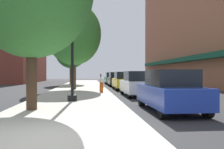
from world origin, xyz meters
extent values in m
plane|color=#2D2D30|center=(4.00, 18.00, 0.00)|extent=(90.00, 90.00, 0.00)
cube|color=#B7B2A8|center=(0.00, 19.00, 0.06)|extent=(4.80, 50.00, 0.12)
cube|color=#144C38|center=(11.65, 22.00, 3.10)|extent=(0.90, 34.00, 0.50)
cube|color=brown|center=(-11.00, 37.00, 7.53)|extent=(6.00, 18.00, 15.06)
cylinder|color=black|center=(-0.05, 6.95, 0.27)|extent=(0.48, 0.48, 0.30)
cylinder|color=black|center=(-0.05, 6.95, 3.02)|extent=(0.14, 0.14, 5.20)
cylinder|color=#E05614|center=(1.70, 12.42, 0.43)|extent=(0.26, 0.26, 0.62)
sphere|color=#E05614|center=(1.70, 12.42, 0.79)|extent=(0.24, 0.24, 0.24)
cylinder|color=#E05614|center=(1.84, 12.42, 0.52)|extent=(0.12, 0.10, 0.10)
cylinder|color=slate|center=(2.05, 20.40, 0.65)|extent=(0.06, 0.06, 1.05)
cube|color=#33383D|center=(2.05, 20.40, 1.30)|extent=(0.14, 0.09, 0.26)
cylinder|color=#4C3823|center=(-1.57, 27.20, 1.59)|extent=(0.40, 0.40, 2.95)
ellipsoid|color=#235B23|center=(-1.57, 27.20, 4.70)|extent=(4.35, 4.35, 5.01)
cylinder|color=#4C3823|center=(-0.55, 16.40, 1.67)|extent=(0.40, 0.40, 3.10)
ellipsoid|color=#387F33|center=(-0.55, 16.40, 5.05)|extent=(4.88, 4.88, 5.62)
cylinder|color=#422D1E|center=(-1.41, 4.12, 1.60)|extent=(0.40, 0.40, 2.95)
cylinder|color=black|center=(3.22, 5.60, 0.32)|extent=(0.22, 0.64, 0.64)
cylinder|color=black|center=(4.78, 5.60, 0.32)|extent=(0.22, 0.64, 0.64)
cylinder|color=black|center=(3.22, 2.40, 0.32)|extent=(0.22, 0.64, 0.64)
cylinder|color=black|center=(4.78, 2.40, 0.32)|extent=(0.22, 0.64, 0.64)
cube|color=#1E389E|center=(4.00, 4.00, 0.64)|extent=(1.80, 4.30, 0.76)
cube|color=black|center=(4.00, 3.85, 1.34)|extent=(1.56, 2.20, 0.64)
cylinder|color=black|center=(3.22, 12.13, 0.32)|extent=(0.22, 0.64, 0.64)
cylinder|color=black|center=(4.78, 12.13, 0.32)|extent=(0.22, 0.64, 0.64)
cylinder|color=black|center=(3.22, 8.93, 0.32)|extent=(0.22, 0.64, 0.64)
cylinder|color=black|center=(4.78, 8.93, 0.32)|extent=(0.22, 0.64, 0.64)
cube|color=silver|center=(4.00, 10.53, 0.64)|extent=(1.80, 4.30, 0.76)
cube|color=black|center=(4.00, 10.38, 1.34)|extent=(1.56, 2.20, 0.64)
cylinder|color=black|center=(3.22, 18.40, 0.32)|extent=(0.22, 0.64, 0.64)
cylinder|color=black|center=(4.78, 18.40, 0.32)|extent=(0.22, 0.64, 0.64)
cylinder|color=black|center=(3.22, 15.20, 0.32)|extent=(0.22, 0.64, 0.64)
cylinder|color=black|center=(4.78, 15.20, 0.32)|extent=(0.22, 0.64, 0.64)
cube|color=gold|center=(4.00, 16.80, 0.64)|extent=(1.80, 4.30, 0.76)
cube|color=black|center=(4.00, 16.65, 1.34)|extent=(1.56, 2.20, 0.64)
cylinder|color=black|center=(3.22, 24.51, 0.32)|extent=(0.22, 0.64, 0.64)
cylinder|color=black|center=(4.78, 24.51, 0.32)|extent=(0.22, 0.64, 0.64)
cylinder|color=black|center=(3.22, 21.31, 0.32)|extent=(0.22, 0.64, 0.64)
cylinder|color=black|center=(4.78, 21.31, 0.32)|extent=(0.22, 0.64, 0.64)
cube|color=black|center=(4.00, 22.91, 0.64)|extent=(1.80, 4.30, 0.76)
cube|color=black|center=(4.00, 22.76, 1.34)|extent=(1.56, 2.20, 0.64)
cylinder|color=black|center=(3.22, 30.27, 0.32)|extent=(0.22, 0.64, 0.64)
cylinder|color=black|center=(4.78, 30.27, 0.32)|extent=(0.22, 0.64, 0.64)
cylinder|color=black|center=(3.22, 27.07, 0.32)|extent=(0.22, 0.64, 0.64)
cylinder|color=black|center=(4.78, 27.07, 0.32)|extent=(0.22, 0.64, 0.64)
cube|color=#196638|center=(4.00, 28.67, 0.64)|extent=(1.80, 4.30, 0.76)
cube|color=black|center=(4.00, 28.52, 1.34)|extent=(1.56, 2.20, 0.64)
camera|label=1|loc=(0.78, -5.43, 1.52)|focal=38.85mm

